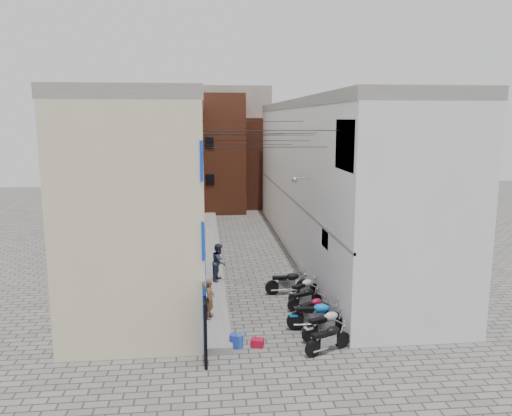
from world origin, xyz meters
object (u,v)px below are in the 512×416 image
object	(u,v)px
motorcycle_c	(315,314)
motorcycle_g	(288,281)
red_crate	(257,343)
person_a	(210,299)
water_jug_near	(239,341)
motorcycle_e	(305,297)
person_b	(219,262)
motorcycle_d	(313,307)
motorcycle_b	(326,323)
water_jug_far	(234,341)
motorcycle_a	(328,337)
motorcycle_f	(304,288)

from	to	relation	value
motorcycle_c	motorcycle_g	distance (m)	4.00
motorcycle_c	red_crate	bearing A→B (deg)	-59.20
person_a	water_jug_near	size ratio (longest dim) A/B	3.40
motorcycle_c	person_a	xyz separation A→B (m)	(-3.97, 0.94, 0.41)
motorcycle_g	red_crate	world-z (taller)	motorcycle_g
motorcycle_e	person_b	size ratio (longest dim) A/B	0.96
motorcycle_d	water_jug_near	size ratio (longest dim) A/B	3.73
person_a	person_b	size ratio (longest dim) A/B	0.88
motorcycle_c	motorcycle_d	bearing A→B (deg)	176.32
motorcycle_b	red_crate	world-z (taller)	motorcycle_b
water_jug_far	motorcycle_d	bearing A→B (deg)	33.78
motorcycle_e	motorcycle_b	bearing A→B (deg)	-22.10
motorcycle_b	motorcycle_c	world-z (taller)	motorcycle_c
motorcycle_a	person_b	bearing A→B (deg)	179.67
water_jug_far	water_jug_near	bearing A→B (deg)	0.00
water_jug_far	motorcycle_e	bearing A→B (deg)	46.47
motorcycle_b	person_b	world-z (taller)	person_b
motorcycle_a	person_b	xyz separation A→B (m)	(-3.48, 7.47, 0.61)
motorcycle_d	motorcycle_b	bearing A→B (deg)	-26.20
motorcycle_a	water_jug_near	world-z (taller)	motorcycle_a
motorcycle_f	motorcycle_b	bearing A→B (deg)	-38.76
motorcycle_d	motorcycle_e	xyz separation A→B (m)	(-0.08, 1.19, -0.00)
motorcycle_f	water_jug_far	distance (m)	5.48
motorcycle_g	person_a	world-z (taller)	person_a
person_b	water_jug_near	distance (m)	6.87
motorcycle_e	person_a	xyz separation A→B (m)	(-4.02, -1.25, 0.54)
water_jug_near	water_jug_far	bearing A→B (deg)	180.00
person_b	red_crate	world-z (taller)	person_b
motorcycle_b	water_jug_far	bearing A→B (deg)	-106.55
motorcycle_a	motorcycle_b	bearing A→B (deg)	144.13
motorcycle_a	red_crate	world-z (taller)	motorcycle_a
motorcycle_f	person_a	world-z (taller)	person_a
motorcycle_e	motorcycle_f	size ratio (longest dim) A/B	0.89
motorcycle_g	red_crate	size ratio (longest dim) A/B	4.73
motorcycle_f	motorcycle_g	bearing A→B (deg)	173.92
motorcycle_g	person_b	distance (m)	3.51
motorcycle_e	red_crate	distance (m)	4.17
motorcycle_b	red_crate	distance (m)	2.64
motorcycle_c	red_crate	world-z (taller)	motorcycle_c
motorcycle_e	red_crate	bearing A→B (deg)	-60.62
motorcycle_e	motorcycle_c	bearing A→B (deg)	-26.78
motorcycle_c	red_crate	distance (m)	2.68
motorcycle_g	motorcycle_b	bearing A→B (deg)	6.53
water_jug_far	motorcycle_b	bearing A→B (deg)	6.84
person_a	water_jug_near	world-z (taller)	person_a
motorcycle_f	water_jug_near	bearing A→B (deg)	-75.59
water_jug_near	water_jug_far	distance (m)	0.19
motorcycle_d	water_jug_near	bearing A→B (deg)	-83.94
motorcycle_a	motorcycle_b	size ratio (longest dim) A/B	0.92
motorcycle_a	motorcycle_d	distance (m)	2.89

